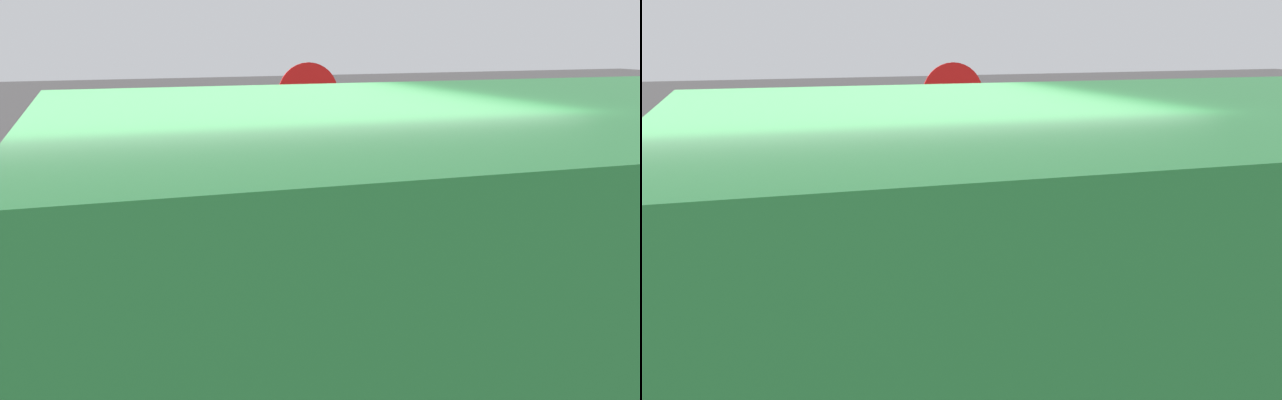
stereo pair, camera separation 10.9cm
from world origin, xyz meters
The scene contains 4 objects.
sidewalk_curb centered at (0.00, 6.50, 0.07)m, with size 36.00×5.00×0.15m, color #BCB7AD.
fire_hydrant centered at (-0.94, 5.78, 0.58)m, with size 0.25×0.57×0.81m.
loose_tire centered at (-1.26, 5.27, 0.71)m, with size 1.11×1.11×0.28m, color black.
stop_sign centered at (2.19, 4.68, 1.67)m, with size 0.76×0.08×2.19m.
Camera 1 is at (-0.52, -3.20, 2.67)m, focal length 38.75 mm.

